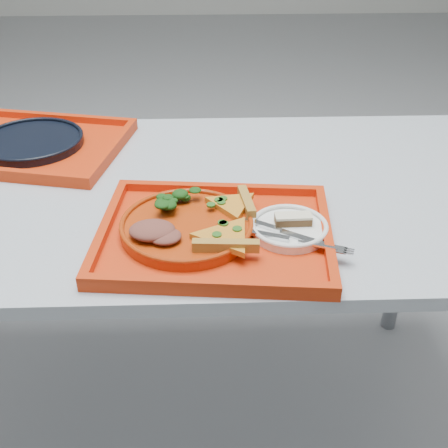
{
  "coord_description": "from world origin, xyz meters",
  "views": [
    {
      "loc": [
        0.1,
        -1.12,
        1.38
      ],
      "look_at": [
        0.13,
        -0.2,
        0.78
      ],
      "focal_mm": 45.0,
      "sensor_mm": 36.0,
      "label": 1
    }
  ],
  "objects": [
    {
      "name": "meat_portion",
      "position": [
        -0.01,
        -0.24,
        0.79
      ],
      "size": [
        0.09,
        0.07,
        0.03
      ],
      "primitive_type": "ellipsoid",
      "color": "brown",
      "rests_on": "dinner_plate"
    },
    {
      "name": "tray_far",
      "position": [
        -0.35,
        0.21,
        0.76
      ],
      "size": [
        0.51,
        0.44,
        0.01
      ],
      "primitive_type": "cube",
      "rotation": [
        0.0,
        0.0,
        -0.21
      ],
      "color": "red",
      "rests_on": "table"
    },
    {
      "name": "ground",
      "position": [
        0.0,
        0.0,
        0.0
      ],
      "size": [
        10.0,
        10.0,
        0.0
      ],
      "primitive_type": "plane",
      "color": "gray",
      "rests_on": "ground"
    },
    {
      "name": "knife",
      "position": [
        0.25,
        -0.24,
        0.78
      ],
      "size": [
        0.17,
        0.11,
        0.01
      ],
      "primitive_type": "cube",
      "rotation": [
        0.0,
        0.0,
        -0.56
      ],
      "color": "silver",
      "rests_on": "side_plate"
    },
    {
      "name": "dinner_plate",
      "position": [
        0.05,
        -0.2,
        0.77
      ],
      "size": [
        0.26,
        0.26,
        0.02
      ],
      "primitive_type": "cylinder",
      "color": "#A12F0A",
      "rests_on": "tray_main"
    },
    {
      "name": "fork",
      "position": [
        0.26,
        -0.26,
        0.78
      ],
      "size": [
        0.18,
        0.09,
        0.01
      ],
      "primitive_type": "cube",
      "rotation": [
        0.0,
        0.0,
        -0.36
      ],
      "color": "silver",
      "rests_on": "side_plate"
    },
    {
      "name": "pizza_slice_b",
      "position": [
        0.14,
        -0.14,
        0.79
      ],
      "size": [
        0.13,
        0.12,
        0.02
      ],
      "primitive_type": null,
      "rotation": [
        0.0,
        0.0,
        3.28
      ],
      "color": "yellow",
      "rests_on": "dinner_plate"
    },
    {
      "name": "tray_main",
      "position": [
        0.11,
        -0.21,
        0.76
      ],
      "size": [
        0.48,
        0.39,
        0.01
      ],
      "primitive_type": "cube",
      "rotation": [
        0.0,
        0.0,
        -0.09
      ],
      "color": "red",
      "rests_on": "table"
    },
    {
      "name": "salad_heap",
      "position": [
        0.03,
        -0.14,
        0.8
      ],
      "size": [
        0.08,
        0.07,
        0.04
      ],
      "primitive_type": "ellipsoid",
      "color": "black",
      "rests_on": "dinner_plate"
    },
    {
      "name": "navy_plate",
      "position": [
        -0.35,
        0.21,
        0.77
      ],
      "size": [
        0.26,
        0.26,
        0.02
      ],
      "primitive_type": "cylinder",
      "color": "black",
      "rests_on": "tray_far"
    },
    {
      "name": "pizza_slice_a",
      "position": [
        0.13,
        -0.25,
        0.79
      ],
      "size": [
        0.13,
        0.15,
        0.02
      ],
      "primitive_type": null,
      "rotation": [
        0.0,
        0.0,
        1.51
      ],
      "color": "yellow",
      "rests_on": "dinner_plate"
    },
    {
      "name": "side_plate",
      "position": [
        0.25,
        -0.21,
        0.77
      ],
      "size": [
        0.15,
        0.15,
        0.01
      ],
      "primitive_type": "cylinder",
      "color": "white",
      "rests_on": "tray_main"
    },
    {
      "name": "dessert_bar",
      "position": [
        0.26,
        -0.2,
        0.79
      ],
      "size": [
        0.07,
        0.03,
        0.02
      ],
      "rotation": [
        0.0,
        0.0,
        0.03
      ],
      "color": "#4E341A",
      "rests_on": "side_plate"
    },
    {
      "name": "table",
      "position": [
        0.0,
        0.0,
        0.68
      ],
      "size": [
        1.6,
        0.8,
        0.75
      ],
      "color": "#979EAA",
      "rests_on": "ground"
    }
  ]
}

